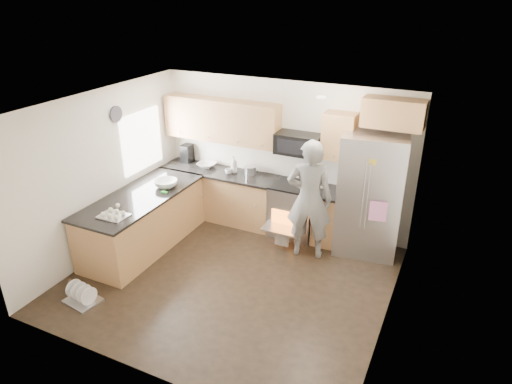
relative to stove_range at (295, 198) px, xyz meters
The scene contains 8 objects.
ground 1.86m from the stove_range, 101.69° to the right, with size 4.50×4.50×0.00m, color black.
room_shell 1.99m from the stove_range, 103.00° to the right, with size 4.54×4.04×2.62m.
back_cabinet_run 0.98m from the stove_range, behind, with size 4.45×0.64×2.50m.
peninsula 2.55m from the stove_range, 145.48° to the right, with size 0.96×2.36×1.05m.
stove_range is the anchor object (origin of this frame).
refrigerator 1.29m from the stove_range, ahead, with size 1.07×0.89×1.99m.
person 0.75m from the stove_range, 50.82° to the right, with size 0.71×0.47×1.95m, color gray.
dish_rack 3.66m from the stove_range, 122.74° to the right, with size 0.51×0.43×0.29m.
Camera 1 is at (2.76, -4.94, 4.01)m, focal length 32.00 mm.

